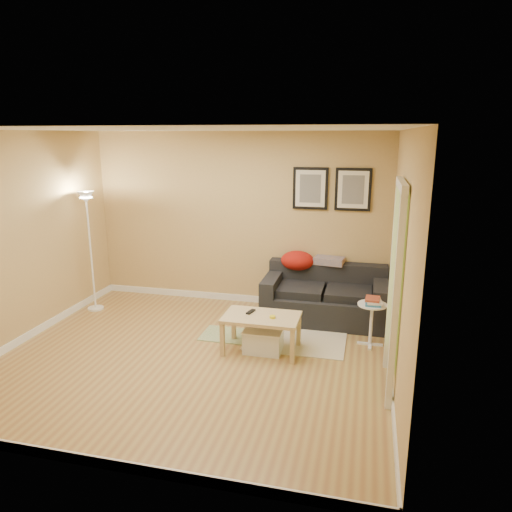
# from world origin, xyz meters

# --- Properties ---
(floor) EXTENTS (4.50, 4.50, 0.00)m
(floor) POSITION_xyz_m (0.00, 0.00, 0.00)
(floor) COLOR #A88848
(floor) RESTS_ON ground
(ceiling) EXTENTS (4.50, 4.50, 0.00)m
(ceiling) POSITION_xyz_m (0.00, 0.00, 2.60)
(ceiling) COLOR white
(ceiling) RESTS_ON wall_back
(wall_back) EXTENTS (4.50, 0.00, 4.50)m
(wall_back) POSITION_xyz_m (0.00, 2.00, 1.30)
(wall_back) COLOR tan
(wall_back) RESTS_ON ground
(wall_front) EXTENTS (4.50, 0.00, 4.50)m
(wall_front) POSITION_xyz_m (0.00, -2.00, 1.30)
(wall_front) COLOR tan
(wall_front) RESTS_ON ground
(wall_left) EXTENTS (0.00, 4.00, 4.00)m
(wall_left) POSITION_xyz_m (-2.25, 0.00, 1.30)
(wall_left) COLOR tan
(wall_left) RESTS_ON ground
(wall_right) EXTENTS (0.00, 4.00, 4.00)m
(wall_right) POSITION_xyz_m (2.25, 0.00, 1.30)
(wall_right) COLOR tan
(wall_right) RESTS_ON ground
(baseboard_back) EXTENTS (4.50, 0.02, 0.10)m
(baseboard_back) POSITION_xyz_m (0.00, 1.99, 0.05)
(baseboard_back) COLOR white
(baseboard_back) RESTS_ON ground
(baseboard_front) EXTENTS (4.50, 0.02, 0.10)m
(baseboard_front) POSITION_xyz_m (0.00, -1.99, 0.05)
(baseboard_front) COLOR white
(baseboard_front) RESTS_ON ground
(baseboard_left) EXTENTS (0.02, 4.00, 0.10)m
(baseboard_left) POSITION_xyz_m (-2.24, 0.00, 0.05)
(baseboard_left) COLOR white
(baseboard_left) RESTS_ON ground
(baseboard_right) EXTENTS (0.02, 4.00, 0.10)m
(baseboard_right) POSITION_xyz_m (2.24, 0.00, 0.05)
(baseboard_right) COLOR white
(baseboard_right) RESTS_ON ground
(sofa) EXTENTS (1.70, 0.90, 0.75)m
(sofa) POSITION_xyz_m (1.38, 1.53, 0.38)
(sofa) COLOR black
(sofa) RESTS_ON ground
(red_throw) EXTENTS (0.48, 0.36, 0.28)m
(red_throw) POSITION_xyz_m (0.94, 1.79, 0.77)
(red_throw) COLOR #B61F10
(red_throw) RESTS_ON sofa
(plaid_throw) EXTENTS (0.45, 0.32, 0.10)m
(plaid_throw) POSITION_xyz_m (1.40, 1.86, 0.78)
(plaid_throw) COLOR tan
(plaid_throw) RESTS_ON sofa
(framed_print_left) EXTENTS (0.50, 0.04, 0.60)m
(framed_print_left) POSITION_xyz_m (1.08, 1.98, 1.80)
(framed_print_left) COLOR black
(framed_print_left) RESTS_ON wall_back
(framed_print_right) EXTENTS (0.50, 0.04, 0.60)m
(framed_print_right) POSITION_xyz_m (1.68, 1.98, 1.80)
(framed_print_right) COLOR black
(framed_print_right) RESTS_ON wall_back
(area_rug) EXTENTS (1.25, 0.85, 0.01)m
(area_rug) POSITION_xyz_m (1.10, 0.71, 0.01)
(area_rug) COLOR beige
(area_rug) RESTS_ON ground
(green_runner) EXTENTS (0.70, 0.50, 0.01)m
(green_runner) POSITION_xyz_m (0.22, 0.68, 0.01)
(green_runner) COLOR #668C4C
(green_runner) RESTS_ON ground
(coffee_table) EXTENTS (0.97, 0.67, 0.45)m
(coffee_table) POSITION_xyz_m (0.74, 0.34, 0.23)
(coffee_table) COLOR tan
(coffee_table) RESTS_ON ground
(remote_control) EXTENTS (0.09, 0.17, 0.02)m
(remote_control) POSITION_xyz_m (0.59, 0.42, 0.46)
(remote_control) COLOR black
(remote_control) RESTS_ON coffee_table
(tape_roll) EXTENTS (0.07, 0.07, 0.03)m
(tape_roll) POSITION_xyz_m (0.88, 0.30, 0.47)
(tape_roll) COLOR yellow
(tape_roll) RESTS_ON coffee_table
(storage_bin) EXTENTS (0.46, 0.34, 0.29)m
(storage_bin) POSITION_xyz_m (0.77, 0.33, 0.14)
(storage_bin) COLOR white
(storage_bin) RESTS_ON ground
(side_table) EXTENTS (0.36, 0.36, 0.54)m
(side_table) POSITION_xyz_m (2.02, 0.82, 0.27)
(side_table) COLOR white
(side_table) RESTS_ON ground
(book_stack) EXTENTS (0.21, 0.26, 0.08)m
(book_stack) POSITION_xyz_m (2.03, 0.81, 0.58)
(book_stack) COLOR teal
(book_stack) RESTS_ON side_table
(floor_lamp) EXTENTS (0.23, 0.23, 1.78)m
(floor_lamp) POSITION_xyz_m (-2.00, 1.13, 0.84)
(floor_lamp) COLOR white
(floor_lamp) RESTS_ON ground
(doorway) EXTENTS (0.12, 1.01, 2.13)m
(doorway) POSITION_xyz_m (2.20, -0.15, 1.02)
(doorway) COLOR white
(doorway) RESTS_ON ground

